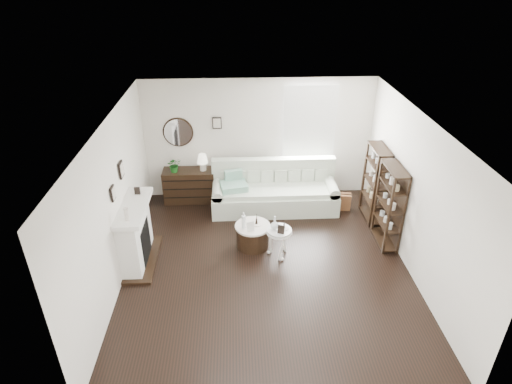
{
  "coord_description": "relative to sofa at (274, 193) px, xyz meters",
  "views": [
    {
      "loc": [
        -0.5,
        -6.07,
        4.88
      ],
      "look_at": [
        -0.15,
        0.8,
        1.09
      ],
      "focal_mm": 30.0,
      "sensor_mm": 36.0,
      "label": 1
    }
  ],
  "objects": [
    {
      "name": "eiffel_drum",
      "position": [
        -0.46,
        -1.4,
        0.21
      ],
      "size": [
        0.14,
        0.14,
        0.19
      ],
      "primitive_type": null,
      "rotation": [
        0.0,
        0.0,
        -0.29
      ],
      "color": "black",
      "rests_on": "drum_table"
    },
    {
      "name": "flask_ped",
      "position": [
        -0.15,
        -1.73,
        0.35
      ],
      "size": [
        0.14,
        0.14,
        0.27
      ],
      "primitive_type": null,
      "color": "silver",
      "rests_on": "pedestal_table"
    },
    {
      "name": "fireplace",
      "position": [
        -2.63,
        -1.78,
        0.19
      ],
      "size": [
        0.5,
        1.4,
        1.84
      ],
      "color": "white",
      "rests_on": "ground"
    },
    {
      "name": "eiffel_ped",
      "position": [
        0.02,
        -1.72,
        0.3
      ],
      "size": [
        0.12,
        0.12,
        0.17
      ],
      "primitive_type": null,
      "rotation": [
        0.0,
        0.0,
        0.33
      ],
      "color": "black",
      "rests_on": "pedestal_table"
    },
    {
      "name": "shelf_unit_near",
      "position": [
        2.02,
        -1.43,
        0.45
      ],
      "size": [
        0.3,
        0.8,
        1.6
      ],
      "color": "black",
      "rests_on": "ground"
    },
    {
      "name": "dresser",
      "position": [
        -1.88,
        0.39,
        0.03
      ],
      "size": [
        1.13,
        0.49,
        0.75
      ],
      "color": "black",
      "rests_on": "ground"
    },
    {
      "name": "shelf_unit_far",
      "position": [
        2.02,
        -0.53,
        0.45
      ],
      "size": [
        0.3,
        0.8,
        1.6
      ],
      "color": "black",
      "rests_on": "ground"
    },
    {
      "name": "table_lamp",
      "position": [
        -1.55,
        0.39,
        0.59
      ],
      "size": [
        0.26,
        0.26,
        0.37
      ],
      "primitive_type": null,
      "rotation": [
        0.0,
        0.0,
        0.09
      ],
      "color": "beige",
      "rests_on": "dresser"
    },
    {
      "name": "card_frame_drum",
      "position": [
        -0.58,
        -1.61,
        0.21
      ],
      "size": [
        0.15,
        0.09,
        0.18
      ],
      "primitive_type": "cube",
      "rotation": [
        -0.21,
        0.0,
        0.27
      ],
      "color": "silver",
      "rests_on": "drum_table"
    },
    {
      "name": "suitcase",
      "position": [
        1.39,
        -0.15,
        -0.16
      ],
      "size": [
        0.57,
        0.27,
        0.37
      ],
      "primitive_type": "cube",
      "rotation": [
        0.0,
        0.0,
        -0.15
      ],
      "color": "brown",
      "rests_on": "ground"
    },
    {
      "name": "drum_table",
      "position": [
        -0.53,
        -1.44,
        -0.11
      ],
      "size": [
        0.67,
        0.67,
        0.46
      ],
      "rotation": [
        0.0,
        0.0,
        -0.0
      ],
      "color": "black",
      "rests_on": "ground"
    },
    {
      "name": "card_frame_ped",
      "position": [
        -0.05,
        -1.87,
        0.3
      ],
      "size": [
        0.13,
        0.09,
        0.16
      ],
      "primitive_type": "cube",
      "rotation": [
        -0.21,
        0.0,
        -0.33
      ],
      "color": "black",
      "rests_on": "pedestal_table"
    },
    {
      "name": "pedestal_table",
      "position": [
        -0.07,
        -1.75,
        0.17
      ],
      "size": [
        0.47,
        0.47,
        0.56
      ],
      "rotation": [
        0.0,
        0.0,
        0.31
      ],
      "color": "silver",
      "rests_on": "ground"
    },
    {
      "name": "bottle_drum",
      "position": [
        -0.7,
        -1.52,
        0.28
      ],
      "size": [
        0.08,
        0.08,
        0.33
      ],
      "primitive_type": "cylinder",
      "color": "silver",
      "rests_on": "drum_table"
    },
    {
      "name": "quilt",
      "position": [
        -0.88,
        -0.14,
        0.26
      ],
      "size": [
        0.63,
        0.55,
        0.14
      ],
      "primitive_type": "cube",
      "rotation": [
        0.0,
        0.0,
        0.19
      ],
      "color": "#23805A",
      "rests_on": "sofa"
    },
    {
      "name": "sofa",
      "position": [
        0.0,
        0.0,
        0.0
      ],
      "size": [
        2.7,
        0.93,
        1.05
      ],
      "color": "beige",
      "rests_on": "ground"
    },
    {
      "name": "potted_plant",
      "position": [
        -2.16,
        0.34,
        0.57
      ],
      "size": [
        0.34,
        0.31,
        0.33
      ],
      "primitive_type": "imported",
      "rotation": [
        0.0,
        0.0,
        0.22
      ],
      "color": "#164F17",
      "rests_on": "dresser"
    },
    {
      "name": "room",
      "position": [
        0.42,
        0.62,
        1.25
      ],
      "size": [
        5.5,
        5.5,
        5.5
      ],
      "color": "black",
      "rests_on": "ground"
    }
  ]
}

